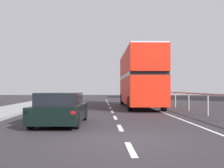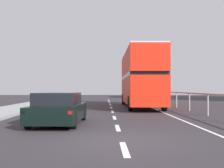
# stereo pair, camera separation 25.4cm
# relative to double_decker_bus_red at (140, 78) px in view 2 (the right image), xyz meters

# --- Properties ---
(ground_plane) EXTENTS (73.72, 120.00, 0.10)m
(ground_plane) POSITION_rel_double_decker_bus_red_xyz_m (-2.35, -14.58, -2.41)
(ground_plane) COLOR #2D282D
(lane_paint_markings) EXTENTS (3.29, 46.00, 0.01)m
(lane_paint_markings) POSITION_rel_double_decker_bus_red_xyz_m (-0.42, -5.84, -2.36)
(lane_paint_markings) COLOR silver
(lane_paint_markings) RESTS_ON ground
(bridge_side_railing) EXTENTS (0.10, 42.00, 1.23)m
(bridge_side_railing) POSITION_rel_double_decker_bus_red_xyz_m (2.81, -5.58, -1.38)
(bridge_side_railing) COLOR gray
(bridge_side_railing) RESTS_ON ground
(double_decker_bus_red) EXTENTS (2.63, 11.14, 4.41)m
(double_decker_bus_red) POSITION_rel_double_decker_bus_red_xyz_m (0.00, 0.00, 0.00)
(double_decker_bus_red) COLOR red
(double_decker_bus_red) RESTS_ON ground
(hatchback_car_near) EXTENTS (2.05, 4.46, 1.32)m
(hatchback_car_near) POSITION_rel_double_decker_bus_red_xyz_m (-4.76, -10.89, -1.72)
(hatchback_car_near) COLOR black
(hatchback_car_near) RESTS_ON ground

